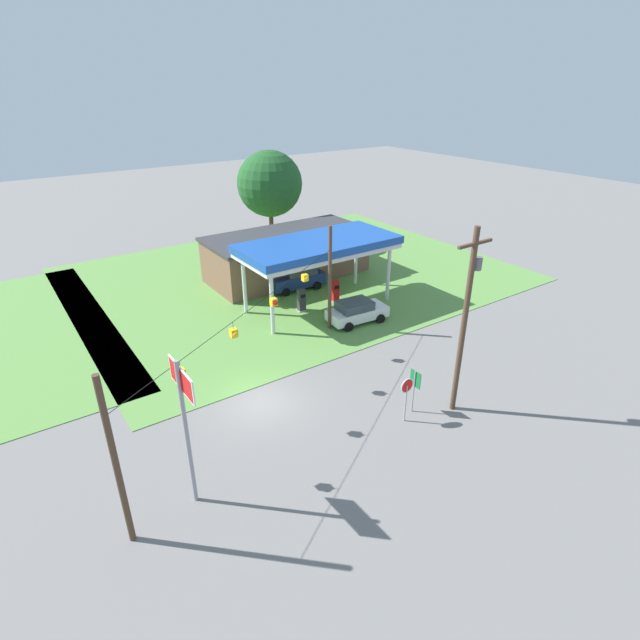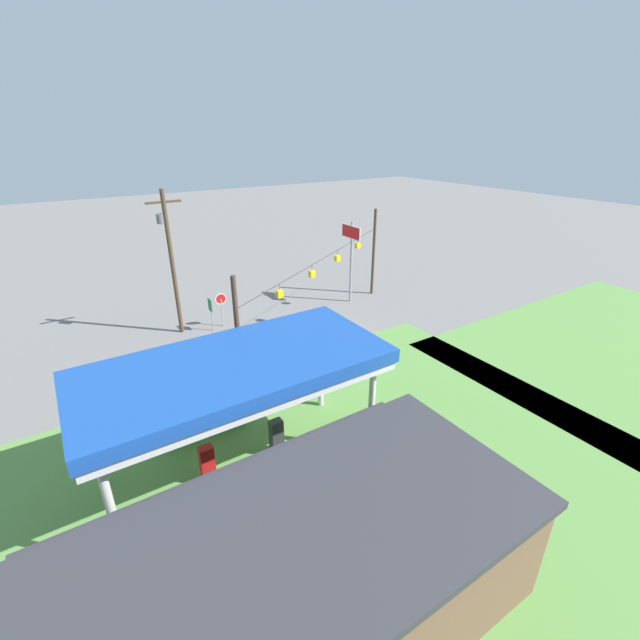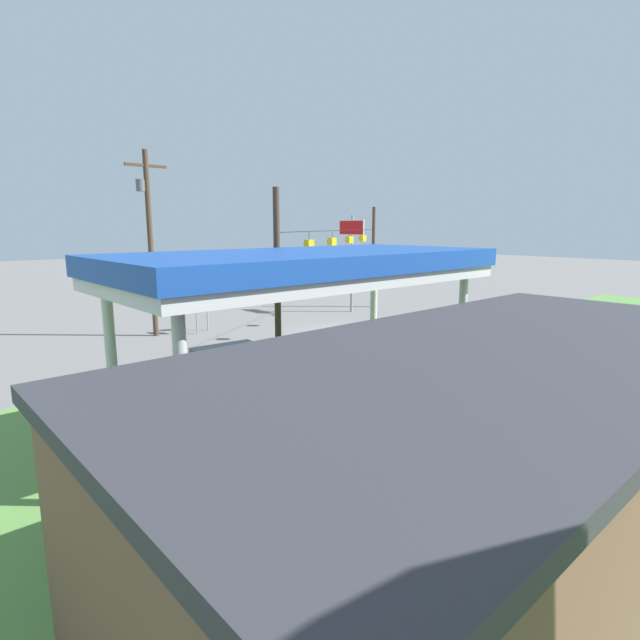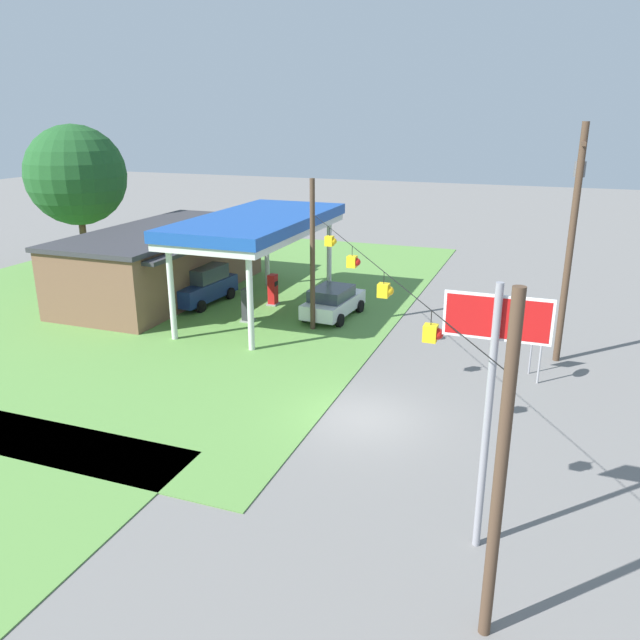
{
  "view_description": "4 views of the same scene",
  "coord_description": "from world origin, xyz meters",
  "px_view_note": "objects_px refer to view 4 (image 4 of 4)",
  "views": [
    {
      "loc": [
        -9.9,
        -19.89,
        15.59
      ],
      "look_at": [
        4.82,
        1.36,
        3.02
      ],
      "focal_mm": 28.0,
      "sensor_mm": 36.0,
      "label": 1
    },
    {
      "loc": [
        14.54,
        22.02,
        13.05
      ],
      "look_at": [
        1.7,
        2.02,
        2.45
      ],
      "focal_mm": 24.0,
      "sensor_mm": 36.0,
      "label": 2
    },
    {
      "loc": [
        19.13,
        19.59,
        5.86
      ],
      "look_at": [
        4.34,
        3.11,
        1.7
      ],
      "focal_mm": 28.0,
      "sensor_mm": 36.0,
      "label": 3
    },
    {
      "loc": [
        -18.68,
        -5.39,
        9.95
      ],
      "look_at": [
        5.28,
        3.56,
        1.53
      ],
      "focal_mm": 35.0,
      "sensor_mm": 36.0,
      "label": 4
    }
  ],
  "objects_px": {
    "fuel_pump_far": "(273,291)",
    "car_at_pumps_front": "(333,301)",
    "gas_station_store": "(164,262)",
    "car_at_pumps_rear": "(202,285)",
    "fuel_pump_near": "(247,306)",
    "gas_station_canopy": "(258,225)",
    "tree_behind_station": "(76,175)",
    "stop_sign_roadside": "(542,339)",
    "route_sign": "(533,333)",
    "stop_sign_overhead": "(493,364)",
    "utility_pole_main": "(572,233)"
  },
  "relations": [
    {
      "from": "fuel_pump_near",
      "to": "utility_pole_main",
      "type": "xyz_separation_m",
      "value": [
        -0.04,
        -14.7,
        4.62
      ]
    },
    {
      "from": "car_at_pumps_front",
      "to": "tree_behind_station",
      "type": "distance_m",
      "value": 20.22
    },
    {
      "from": "car_at_pumps_rear",
      "to": "tree_behind_station",
      "type": "distance_m",
      "value": 13.24
    },
    {
      "from": "car_at_pumps_front",
      "to": "route_sign",
      "type": "relative_size",
      "value": 1.84
    },
    {
      "from": "gas_station_store",
      "to": "route_sign",
      "type": "height_order",
      "value": "gas_station_store"
    },
    {
      "from": "fuel_pump_far",
      "to": "car_at_pumps_front",
      "type": "height_order",
      "value": "fuel_pump_far"
    },
    {
      "from": "fuel_pump_near",
      "to": "tree_behind_station",
      "type": "distance_m",
      "value": 17.35
    },
    {
      "from": "gas_station_store",
      "to": "car_at_pumps_rear",
      "type": "distance_m",
      "value": 3.29
    },
    {
      "from": "gas_station_canopy",
      "to": "fuel_pump_near",
      "type": "bearing_deg",
      "value": -179.95
    },
    {
      "from": "gas_station_canopy",
      "to": "fuel_pump_far",
      "type": "relative_size",
      "value": 6.7
    },
    {
      "from": "fuel_pump_near",
      "to": "gas_station_store",
      "type": "bearing_deg",
      "value": 66.32
    },
    {
      "from": "car_at_pumps_front",
      "to": "car_at_pumps_rear",
      "type": "relative_size",
      "value": 0.94
    },
    {
      "from": "stop_sign_roadside",
      "to": "stop_sign_overhead",
      "type": "xyz_separation_m",
      "value": [
        -10.6,
        1.02,
        2.9
      ]
    },
    {
      "from": "car_at_pumps_front",
      "to": "stop_sign_roadside",
      "type": "height_order",
      "value": "stop_sign_roadside"
    },
    {
      "from": "gas_station_canopy",
      "to": "route_sign",
      "type": "distance_m",
      "value": 14.43
    },
    {
      "from": "gas_station_store",
      "to": "car_at_pumps_rear",
      "type": "xyz_separation_m",
      "value": [
        -0.95,
        -3.02,
        -0.88
      ]
    },
    {
      "from": "stop_sign_overhead",
      "to": "route_sign",
      "type": "bearing_deg",
      "value": -3.29
    },
    {
      "from": "stop_sign_overhead",
      "to": "fuel_pump_near",
      "type": "bearing_deg",
      "value": 43.98
    },
    {
      "from": "car_at_pumps_rear",
      "to": "route_sign",
      "type": "height_order",
      "value": "route_sign"
    },
    {
      "from": "gas_station_store",
      "to": "utility_pole_main",
      "type": "distance_m",
      "value": 22.03
    },
    {
      "from": "utility_pole_main",
      "to": "gas_station_canopy",
      "type": "bearing_deg",
      "value": 83.86
    },
    {
      "from": "fuel_pump_near",
      "to": "car_at_pumps_front",
      "type": "bearing_deg",
      "value": -60.55
    },
    {
      "from": "car_at_pumps_front",
      "to": "stop_sign_roadside",
      "type": "relative_size",
      "value": 1.77
    },
    {
      "from": "car_at_pumps_rear",
      "to": "utility_pole_main",
      "type": "distance_m",
      "value": 19.14
    },
    {
      "from": "stop_sign_overhead",
      "to": "gas_station_store",
      "type": "bearing_deg",
      "value": 50.29
    },
    {
      "from": "stop_sign_roadside",
      "to": "utility_pole_main",
      "type": "distance_m",
      "value": 4.66
    },
    {
      "from": "fuel_pump_near",
      "to": "fuel_pump_far",
      "type": "distance_m",
      "value": 3.08
    },
    {
      "from": "car_at_pumps_rear",
      "to": "stop_sign_overhead",
      "type": "relative_size",
      "value": 0.71
    },
    {
      "from": "car_at_pumps_front",
      "to": "car_at_pumps_rear",
      "type": "bearing_deg",
      "value": 95.89
    },
    {
      "from": "gas_station_store",
      "to": "car_at_pumps_front",
      "type": "xyz_separation_m",
      "value": [
        -0.85,
        -10.65,
        -1.07
      ]
    },
    {
      "from": "fuel_pump_far",
      "to": "stop_sign_roadside",
      "type": "xyz_separation_m",
      "value": [
        -5.98,
        -14.04,
        0.99
      ]
    },
    {
      "from": "route_sign",
      "to": "fuel_pump_far",
      "type": "bearing_deg",
      "value": 69.69
    },
    {
      "from": "car_at_pumps_front",
      "to": "stop_sign_overhead",
      "type": "bearing_deg",
      "value": -144.4
    },
    {
      "from": "route_sign",
      "to": "utility_pole_main",
      "type": "height_order",
      "value": "utility_pole_main"
    },
    {
      "from": "stop_sign_overhead",
      "to": "fuel_pump_far",
      "type": "bearing_deg",
      "value": 38.15
    },
    {
      "from": "gas_station_canopy",
      "to": "car_at_pumps_rear",
      "type": "relative_size",
      "value": 2.47
    },
    {
      "from": "stop_sign_overhead",
      "to": "tree_behind_station",
      "type": "distance_m",
      "value": 34.51
    },
    {
      "from": "fuel_pump_near",
      "to": "route_sign",
      "type": "xyz_separation_m",
      "value": [
        -1.98,
        -13.68,
        0.89
      ]
    },
    {
      "from": "fuel_pump_near",
      "to": "stop_sign_roadside",
      "type": "bearing_deg",
      "value": -101.65
    },
    {
      "from": "car_at_pumps_rear",
      "to": "route_sign",
      "type": "relative_size",
      "value": 1.96
    },
    {
      "from": "fuel_pump_far",
      "to": "utility_pole_main",
      "type": "relative_size",
      "value": 0.18
    },
    {
      "from": "route_sign",
      "to": "car_at_pumps_front",
      "type": "bearing_deg",
      "value": 67.29
    },
    {
      "from": "fuel_pump_near",
      "to": "tree_behind_station",
      "type": "height_order",
      "value": "tree_behind_station"
    },
    {
      "from": "fuel_pump_far",
      "to": "tree_behind_station",
      "type": "height_order",
      "value": "tree_behind_station"
    },
    {
      "from": "gas_station_store",
      "to": "gas_station_canopy",
      "type": "bearing_deg",
      "value": -102.02
    },
    {
      "from": "gas_station_store",
      "to": "tree_behind_station",
      "type": "bearing_deg",
      "value": 68.97
    },
    {
      "from": "fuel_pump_near",
      "to": "tree_behind_station",
      "type": "bearing_deg",
      "value": 67.77
    },
    {
      "from": "fuel_pump_far",
      "to": "car_at_pumps_rear",
      "type": "bearing_deg",
      "value": 105.17
    },
    {
      "from": "fuel_pump_near",
      "to": "stop_sign_overhead",
      "type": "height_order",
      "value": "stop_sign_overhead"
    },
    {
      "from": "utility_pole_main",
      "to": "car_at_pumps_front",
      "type": "bearing_deg",
      "value": 78.62
    }
  ]
}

